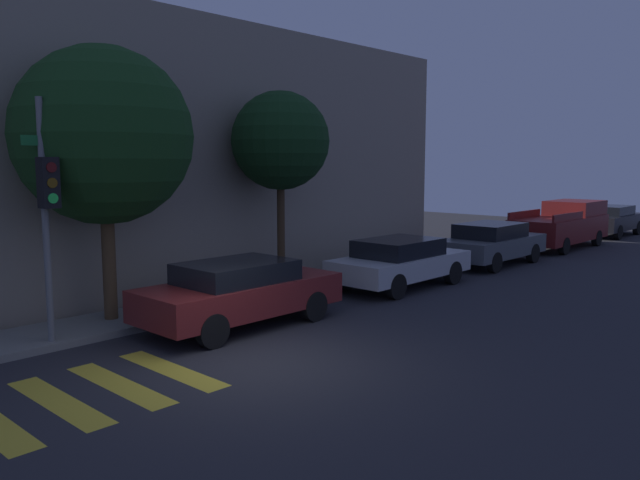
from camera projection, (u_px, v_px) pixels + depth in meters
ground_plane at (258, 364)px, 10.61m from camera, size 60.00×60.00×0.00m
sidewalk at (132, 319)px, 13.36m from camera, size 26.00×1.73×0.14m
building_row at (39, 156)px, 15.81m from camera, size 26.00×6.00×7.14m
crosswalk at (90, 393)px, 9.26m from camera, size 3.29×2.60×0.00m
traffic_light_pole at (65, 176)px, 11.31m from camera, size 2.00×0.56×4.56m
sedan_near_corner at (240, 292)px, 12.92m from camera, size 4.36×1.83×1.38m
sedan_middle at (400, 261)px, 17.03m from camera, size 4.35×1.87×1.34m
sedan_far_end at (491, 243)px, 20.77m from camera, size 4.43×1.87×1.40m
pickup_truck at (562, 224)px, 25.03m from camera, size 5.43×1.98×1.83m
sedan_tail_of_row at (609, 220)px, 29.05m from camera, size 4.34×1.87×1.41m
tree_near_corner at (104, 136)px, 12.66m from camera, size 3.63×3.63×5.76m
tree_midblock at (280, 141)px, 16.24m from camera, size 2.58×2.58×5.26m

